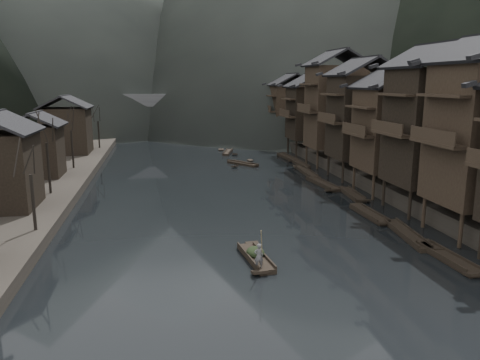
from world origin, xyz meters
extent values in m
plane|color=black|center=(0.00, 0.00, 0.00)|extent=(300.00, 300.00, 0.00)
cube|color=#2D2823|center=(35.00, 40.00, 0.90)|extent=(40.00, 200.00, 1.80)
cylinder|color=#2D2219|center=(14.20, -3.40, 1.30)|extent=(0.30, 0.30, 2.90)
cylinder|color=#2D2219|center=(14.20, 1.40, 1.30)|extent=(0.30, 0.30, 2.90)
cylinder|color=#2D2219|center=(16.95, 1.40, 1.30)|extent=(0.30, 0.30, 2.90)
cube|color=#2D2219|center=(13.30, -1.00, 7.26)|extent=(1.20, 5.70, 0.25)
cylinder|color=black|center=(14.20, 3.60, 1.30)|extent=(0.30, 0.30, 2.90)
cylinder|color=black|center=(14.20, 8.40, 1.30)|extent=(0.30, 0.30, 2.90)
cylinder|color=black|center=(16.95, 3.60, 1.30)|extent=(0.30, 0.30, 2.90)
cylinder|color=black|center=(16.95, 8.40, 1.30)|extent=(0.30, 0.30, 2.90)
cube|color=black|center=(17.30, 6.00, 7.70)|extent=(7.00, 6.00, 10.21)
cube|color=#2D2219|center=(13.30, 6.00, 7.19)|extent=(1.20, 5.70, 0.25)
cylinder|color=#2D2219|center=(14.20, 10.60, 1.30)|extent=(0.30, 0.30, 2.90)
cylinder|color=#2D2219|center=(14.20, 15.40, 1.30)|extent=(0.30, 0.30, 2.90)
cylinder|color=#2D2219|center=(16.95, 10.60, 1.30)|extent=(0.30, 0.30, 2.90)
cylinder|color=#2D2219|center=(16.95, 15.40, 1.30)|extent=(0.30, 0.30, 2.90)
cube|color=#2D2219|center=(17.30, 13.00, 6.78)|extent=(7.00, 6.00, 8.36)
cube|color=#2D2219|center=(13.30, 13.00, 6.36)|extent=(1.20, 5.70, 0.25)
cylinder|color=black|center=(14.20, 18.60, 1.30)|extent=(0.30, 0.30, 2.90)
cylinder|color=black|center=(14.20, 23.40, 1.30)|extent=(0.30, 0.30, 2.90)
cylinder|color=black|center=(16.95, 18.60, 1.30)|extent=(0.30, 0.30, 2.90)
cylinder|color=black|center=(16.95, 23.40, 1.30)|extent=(0.30, 0.30, 2.90)
cube|color=black|center=(17.30, 21.00, 7.45)|extent=(7.00, 6.00, 9.70)
cube|color=#2D2219|center=(13.30, 21.00, 6.96)|extent=(1.20, 5.70, 0.25)
cylinder|color=#2D2219|center=(14.20, 27.60, 1.30)|extent=(0.30, 0.30, 2.90)
cylinder|color=#2D2219|center=(14.20, 32.40, 1.30)|extent=(0.30, 0.30, 2.90)
cylinder|color=#2D2219|center=(16.95, 27.60, 1.30)|extent=(0.30, 0.30, 2.90)
cylinder|color=#2D2219|center=(16.95, 32.40, 1.30)|extent=(0.30, 0.30, 2.90)
cube|color=#2D2219|center=(17.30, 30.00, 8.15)|extent=(7.00, 6.00, 11.11)
cube|color=#2D2219|center=(13.30, 30.00, 7.60)|extent=(1.20, 5.70, 0.25)
cylinder|color=black|center=(14.20, 37.60, 1.30)|extent=(0.30, 0.30, 2.90)
cylinder|color=black|center=(14.20, 42.40, 1.30)|extent=(0.30, 0.30, 2.90)
cylinder|color=black|center=(16.95, 37.60, 1.30)|extent=(0.30, 0.30, 2.90)
cylinder|color=black|center=(16.95, 42.40, 1.30)|extent=(0.30, 0.30, 2.90)
cube|color=black|center=(17.30, 40.00, 6.66)|extent=(7.00, 6.00, 8.12)
cube|color=#2D2219|center=(13.30, 40.00, 6.25)|extent=(1.20, 5.70, 0.25)
cylinder|color=#2D2219|center=(14.20, 49.60, 1.30)|extent=(0.30, 0.30, 2.90)
cylinder|color=#2D2219|center=(14.20, 54.40, 1.30)|extent=(0.30, 0.30, 2.90)
cylinder|color=#2D2219|center=(16.95, 49.60, 1.30)|extent=(0.30, 0.30, 2.90)
cylinder|color=#2D2219|center=(16.95, 54.40, 1.30)|extent=(0.30, 0.30, 2.90)
cube|color=#2D2219|center=(17.30, 52.00, 6.74)|extent=(7.00, 6.00, 8.29)
cube|color=#2D2219|center=(13.30, 52.00, 6.33)|extent=(1.20, 5.70, 0.25)
cube|color=black|center=(-20.50, 24.00, 4.10)|extent=(5.00, 5.00, 5.80)
cube|color=black|center=(-20.50, 42.00, 4.60)|extent=(6.50, 6.50, 6.80)
cylinder|color=black|center=(-17.00, 2.99, 3.28)|extent=(0.24, 0.24, 4.17)
cylinder|color=black|center=(-17.00, 15.00, 3.68)|extent=(0.24, 0.24, 4.97)
cylinder|color=black|center=(-17.00, 28.83, 3.58)|extent=(0.24, 0.24, 4.76)
cylinder|color=black|center=(-17.00, 47.15, 3.37)|extent=(0.24, 0.24, 4.34)
cube|color=black|center=(11.90, -5.44, 0.15)|extent=(1.33, 5.97, 0.30)
cube|color=black|center=(11.90, -5.44, 0.33)|extent=(1.38, 5.85, 0.10)
cube|color=black|center=(12.02, -2.59, 0.29)|extent=(0.96, 0.77, 0.32)
cube|color=black|center=(11.79, -8.28, 0.29)|extent=(0.96, 0.77, 0.32)
cube|color=black|center=(11.73, -0.46, 0.15)|extent=(1.92, 7.37, 0.30)
cube|color=black|center=(11.73, -0.46, 0.33)|extent=(1.96, 7.23, 0.10)
cube|color=black|center=(11.34, 3.02, 0.29)|extent=(1.03, 0.99, 0.36)
cube|color=black|center=(12.13, -3.93, 0.29)|extent=(1.03, 0.99, 0.36)
cube|color=black|center=(11.29, 5.20, 0.15)|extent=(1.26, 5.91, 0.30)
cube|color=black|center=(11.29, 5.20, 0.33)|extent=(1.31, 5.80, 0.10)
cube|color=black|center=(11.37, 8.03, 0.29)|extent=(0.95, 0.75, 0.32)
cube|color=black|center=(11.22, 2.38, 0.29)|extent=(0.95, 0.75, 0.32)
cube|color=black|center=(12.76, 12.51, 0.15)|extent=(1.54, 5.94, 0.30)
cube|color=black|center=(12.76, 12.51, 0.33)|extent=(1.59, 5.83, 0.10)
cube|color=black|center=(12.55, 15.32, 0.29)|extent=(0.99, 0.80, 0.32)
cube|color=black|center=(12.97, 9.69, 0.29)|extent=(0.99, 0.80, 0.32)
cube|color=black|center=(11.47, 17.78, 0.15)|extent=(1.83, 7.08, 0.30)
cube|color=black|center=(11.47, 17.78, 0.33)|extent=(1.87, 6.95, 0.10)
cube|color=black|center=(11.82, 21.13, 0.29)|extent=(1.02, 0.95, 0.35)
cube|color=black|center=(11.12, 14.44, 0.29)|extent=(1.02, 0.95, 0.35)
cube|color=black|center=(11.79, 24.86, 0.15)|extent=(1.38, 7.68, 0.30)
cube|color=black|center=(11.79, 24.86, 0.33)|extent=(1.43, 7.52, 0.10)
cube|color=black|center=(11.66, 28.52, 0.29)|extent=(0.97, 0.97, 0.37)
cube|color=black|center=(11.93, 21.19, 0.29)|extent=(0.97, 0.97, 0.37)
cube|color=black|center=(12.78, 30.58, 0.15)|extent=(1.14, 5.91, 0.30)
cube|color=black|center=(12.78, 30.58, 0.33)|extent=(1.19, 5.79, 0.10)
cube|color=black|center=(12.77, 33.41, 0.29)|extent=(0.94, 0.74, 0.32)
cube|color=black|center=(12.80, 27.75, 0.29)|extent=(0.94, 0.74, 0.32)
cube|color=black|center=(12.56, 36.74, 0.15)|extent=(1.63, 7.13, 0.30)
cube|color=black|center=(12.56, 36.74, 0.33)|extent=(1.68, 6.99, 0.10)
cube|color=black|center=(12.82, 40.12, 0.29)|extent=(1.00, 0.94, 0.35)
cube|color=black|center=(12.31, 33.36, 0.29)|extent=(1.00, 0.94, 0.35)
cube|color=black|center=(4.81, 32.64, 0.15)|extent=(3.94, 5.08, 0.30)
cube|color=black|center=(4.81, 32.64, 0.33)|extent=(3.92, 5.02, 0.10)
cube|color=black|center=(6.31, 34.80, 0.29)|extent=(1.09, 1.04, 0.31)
cube|color=black|center=(3.32, 30.48, 0.29)|extent=(1.09, 1.04, 0.31)
cube|color=black|center=(4.30, 43.80, 0.15)|extent=(2.53, 5.84, 0.30)
cube|color=black|center=(4.30, 43.80, 0.33)|extent=(2.55, 5.75, 0.10)
cube|color=black|center=(3.55, 46.48, 0.29)|extent=(1.01, 0.92, 0.32)
cube|color=black|center=(5.05, 41.13, 0.29)|extent=(1.01, 0.92, 0.32)
cube|color=#4C4C4F|center=(0.00, 72.00, 7.20)|extent=(40.00, 6.00, 1.60)
cube|color=#4C4C4F|center=(0.00, 69.30, 8.50)|extent=(40.00, 0.50, 1.00)
cube|color=#4C4C4F|center=(0.00, 74.70, 8.50)|extent=(40.00, 0.50, 1.00)
cube|color=#4C4C4F|center=(-14.00, 72.00, 3.20)|extent=(3.20, 6.00, 6.40)
cube|color=#4C4C4F|center=(-4.50, 72.00, 3.20)|extent=(3.20, 6.00, 6.40)
cube|color=#4C4C4F|center=(4.50, 72.00, 3.20)|extent=(3.20, 6.00, 6.40)
cube|color=#4C4C4F|center=(14.00, 72.00, 3.20)|extent=(3.20, 6.00, 6.40)
cube|color=black|center=(-0.71, -3.29, 0.15)|extent=(1.66, 5.24, 0.30)
cube|color=black|center=(-0.71, -3.29, 0.33)|extent=(1.71, 5.14, 0.10)
cube|color=black|center=(-0.44, -0.83, 0.29)|extent=(1.01, 0.74, 0.30)
cube|color=black|center=(-0.97, -5.75, 0.29)|extent=(1.01, 0.74, 0.30)
ellipsoid|color=black|center=(-0.68, -3.03, 0.81)|extent=(1.23, 1.61, 0.74)
imported|color=slate|center=(-0.92, -5.23, 1.28)|extent=(0.63, 0.43, 1.67)
cylinder|color=#8C7A51|center=(-0.72, -5.23, 3.83)|extent=(0.60, 1.84, 3.45)
camera|label=1|loc=(-6.74, -32.09, 11.73)|focal=35.00mm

